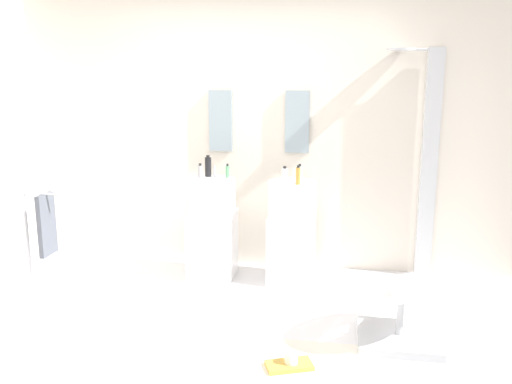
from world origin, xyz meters
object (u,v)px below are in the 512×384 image
Objects in this scene: coffee_mug at (291,360)px; soap_bottle_green at (228,171)px; soap_bottle_black at (208,167)px; magazine_ochre at (289,365)px; soap_bottle_clear at (300,175)px; towel_rack at (44,227)px; soap_bottle_white at (285,174)px; pedestal_sink_right at (292,231)px; soap_bottle_grey at (200,172)px; lounge_chair at (401,295)px; soap_bottle_amber at (298,176)px; shower_column at (427,160)px; pedestal_sink_left at (212,227)px.

coffee_mug is 0.81× the size of soap_bottle_green.
soap_bottle_green is at bearing -6.79° from soap_bottle_black.
magazine_ochre is 1.49× the size of soap_bottle_black.
soap_bottle_clear is at bearing 71.88° from magazine_ochre.
soap_bottle_white is at bearing 24.50° from towel_rack.
soap_bottle_green reaches higher than coffee_mug.
pedestal_sink_right is 5.93× the size of soap_bottle_clear.
soap_bottle_white is at bearing 136.98° from pedestal_sink_right.
soap_bottle_grey is at bearing 123.98° from coffee_mug.
soap_bottle_black reaches higher than coffee_mug.
towel_rack is at bearing 174.88° from lounge_chair.
coffee_mug is 1.82m from soap_bottle_white.
soap_bottle_amber reaches higher than coffee_mug.
towel_rack reaches higher than lounge_chair.
soap_bottle_amber is (0.87, -0.06, 0.01)m from soap_bottle_grey.
soap_bottle_white is (0.73, 0.13, -0.01)m from soap_bottle_grey.
shower_column reaches higher than soap_bottle_green.
soap_bottle_black reaches higher than pedestal_sink_right.
magazine_ochre is 1.96× the size of soap_bottle_grey.
soap_bottle_clear is (-0.09, 1.39, 0.93)m from coffee_mug.
soap_bottle_amber is at bearing 18.22° from towel_rack.
towel_rack is at bearing -142.00° from soap_bottle_black.
pedestal_sink_left is 5.19× the size of soap_bottle_black.
soap_bottle_black is at bearing 145.35° from lounge_chair.
pedestal_sink_left reaches higher than magazine_ochre.
towel_rack is at bearing -147.15° from pedestal_sink_left.
towel_rack reaches higher than coffee_mug.
shower_column is 1.20m from soap_bottle_amber.
soap_bottle_white is at bearing 125.50° from soap_bottle_amber.
pedestal_sink_left is at bearing 147.26° from lounge_chair.
shower_column is at bearing 39.63° from magazine_ochre.
shower_column is at bearing 10.04° from pedestal_sink_left.
pedestal_sink_right is 0.95m from soap_bottle_black.
soap_bottle_black is 1.61× the size of soap_bottle_white.
coffee_mug is 0.83× the size of soap_bottle_white.
soap_bottle_white reaches higher than coffee_mug.
soap_bottle_green reaches higher than towel_rack.
soap_bottle_white is (-0.93, 1.09, 0.62)m from lounge_chair.
magazine_ochre is 1.97m from soap_bottle_grey.
soap_bottle_clear reaches higher than pedestal_sink_left.
pedestal_sink_left and pedestal_sink_right have the same top height.
soap_bottle_amber is 0.96× the size of soap_bottle_clear.
soap_bottle_black reaches higher than soap_bottle_green.
coffee_mug is 1.68m from soap_bottle_clear.
lounge_chair is 3.70× the size of magazine_ochre.
shower_column is (1.89, 0.33, 0.61)m from pedestal_sink_left.
magazine_ochre is at bearing -82.01° from soap_bottle_white.
soap_bottle_grey is 0.87m from soap_bottle_amber.
soap_bottle_clear reaches higher than towel_rack.
pedestal_sink_right reaches higher than towel_rack.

